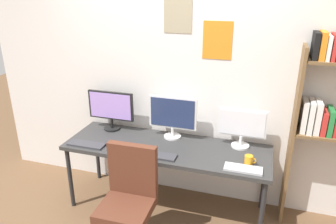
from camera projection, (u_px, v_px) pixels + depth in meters
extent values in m
cube|color=silver|center=(178.00, 82.00, 3.42)|extent=(4.46, 0.10, 2.60)
cube|color=tan|center=(178.00, 7.00, 3.10)|extent=(0.28, 0.01, 0.49)
cube|color=orange|center=(217.00, 40.00, 3.09)|extent=(0.28, 0.01, 0.36)
cube|color=#333333|center=(167.00, 148.00, 3.26)|extent=(2.06, 0.68, 0.04)
cylinder|color=#262628|center=(70.00, 178.00, 3.41)|extent=(0.04, 0.04, 0.70)
cylinder|color=#262628|center=(262.00, 215.00, 2.86)|extent=(0.04, 0.04, 0.70)
cylinder|color=#262628|center=(97.00, 153.00, 3.92)|extent=(0.04, 0.04, 0.70)
cylinder|color=#262628|center=(264.00, 180.00, 3.37)|extent=(0.04, 0.04, 0.70)
cube|color=brown|center=(292.00, 139.00, 3.07)|extent=(0.03, 0.28, 1.78)
cube|color=white|center=(304.00, 115.00, 2.97)|extent=(0.05, 0.22, 0.30)
cube|color=white|center=(310.00, 116.00, 2.93)|extent=(0.04, 0.22, 0.30)
cube|color=white|center=(317.00, 116.00, 2.93)|extent=(0.05, 0.22, 0.30)
cube|color=red|center=(323.00, 121.00, 2.93)|extent=(0.04, 0.22, 0.22)
cube|color=#287F3D|center=(329.00, 121.00, 2.90)|extent=(0.04, 0.22, 0.24)
cube|color=red|center=(334.00, 123.00, 2.91)|extent=(0.03, 0.22, 0.20)
cube|color=black|center=(315.00, 45.00, 2.73)|extent=(0.05, 0.22, 0.23)
cube|color=orange|center=(322.00, 45.00, 2.72)|extent=(0.05, 0.22, 0.23)
cube|color=white|center=(328.00, 47.00, 2.70)|extent=(0.03, 0.22, 0.21)
cube|color=red|center=(333.00, 47.00, 2.69)|extent=(0.03, 0.22, 0.22)
cube|color=#592D1E|center=(126.00, 209.00, 2.75)|extent=(0.45, 0.45, 0.08)
cube|color=#592D1E|center=(133.00, 169.00, 2.82)|extent=(0.44, 0.08, 0.48)
cylinder|color=black|center=(112.00, 128.00, 3.63)|extent=(0.18, 0.18, 0.02)
cylinder|color=black|center=(112.00, 123.00, 3.61)|extent=(0.03, 0.03, 0.10)
cube|color=black|center=(111.00, 105.00, 3.54)|extent=(0.53, 0.03, 0.32)
cube|color=#B28CE5|center=(110.00, 106.00, 3.52)|extent=(0.48, 0.01, 0.29)
cylinder|color=silver|center=(172.00, 136.00, 3.43)|extent=(0.18, 0.18, 0.02)
cylinder|color=silver|center=(173.00, 132.00, 3.41)|extent=(0.03, 0.03, 0.09)
cube|color=silver|center=(173.00, 113.00, 3.34)|extent=(0.51, 0.03, 0.34)
cube|color=navy|center=(172.00, 113.00, 3.32)|extent=(0.47, 0.01, 0.31)
cylinder|color=silver|center=(240.00, 146.00, 3.23)|extent=(0.18, 0.18, 0.02)
cylinder|color=silver|center=(241.00, 140.00, 3.21)|extent=(0.03, 0.03, 0.10)
cube|color=silver|center=(242.00, 123.00, 3.15)|extent=(0.47, 0.03, 0.28)
cube|color=white|center=(242.00, 123.00, 3.13)|extent=(0.44, 0.01, 0.25)
cube|color=#38383D|center=(86.00, 144.00, 3.26)|extent=(0.38, 0.13, 0.02)
cube|color=#38383D|center=(159.00, 156.00, 3.04)|extent=(0.33, 0.13, 0.02)
cube|color=silver|center=(243.00, 169.00, 2.82)|extent=(0.33, 0.13, 0.02)
ellipsoid|color=#38383D|center=(127.00, 150.00, 3.14)|extent=(0.06, 0.10, 0.03)
ellipsoid|color=#38383D|center=(110.00, 144.00, 3.26)|extent=(0.06, 0.10, 0.03)
cylinder|color=orange|center=(249.00, 160.00, 2.89)|extent=(0.08, 0.08, 0.09)
torus|color=orange|center=(253.00, 161.00, 2.88)|extent=(0.06, 0.01, 0.06)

